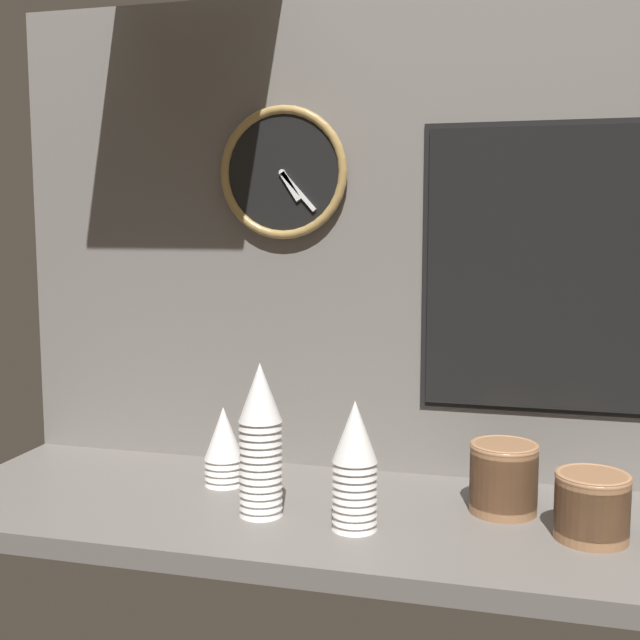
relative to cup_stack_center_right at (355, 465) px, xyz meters
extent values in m
cube|color=slate|center=(-0.08, 0.10, -0.14)|extent=(1.60, 0.56, 0.04)
cube|color=slate|center=(-0.08, 0.36, 0.40)|extent=(1.60, 0.03, 1.05)
cone|color=white|center=(0.00, 0.00, -0.06)|extent=(0.08, 0.08, 0.11)
cone|color=white|center=(0.00, 0.00, -0.05)|extent=(0.08, 0.08, 0.11)
cone|color=white|center=(0.00, 0.00, -0.04)|extent=(0.08, 0.08, 0.11)
cone|color=white|center=(0.00, 0.00, -0.02)|extent=(0.08, 0.08, 0.11)
cone|color=white|center=(0.00, 0.00, -0.01)|extent=(0.08, 0.08, 0.11)
cone|color=white|center=(0.00, 0.00, 0.01)|extent=(0.08, 0.08, 0.11)
cone|color=white|center=(0.00, 0.00, 0.02)|extent=(0.08, 0.08, 0.11)
cone|color=white|center=(0.00, 0.00, 0.04)|extent=(0.08, 0.08, 0.11)
cone|color=white|center=(0.00, 0.00, 0.05)|extent=(0.08, 0.08, 0.11)
cone|color=white|center=(0.00, 0.00, 0.06)|extent=(0.08, 0.08, 0.11)
cone|color=white|center=(-0.32, 0.17, -0.06)|extent=(0.08, 0.08, 0.11)
cone|color=white|center=(-0.32, 0.17, -0.05)|extent=(0.08, 0.08, 0.11)
cone|color=white|center=(-0.32, 0.17, -0.04)|extent=(0.08, 0.08, 0.11)
cone|color=white|center=(-0.32, 0.17, -0.02)|extent=(0.08, 0.08, 0.11)
cone|color=white|center=(-0.32, 0.17, -0.01)|extent=(0.08, 0.08, 0.11)
cone|color=white|center=(-0.19, 0.02, -0.06)|extent=(0.08, 0.08, 0.11)
cone|color=white|center=(-0.19, 0.02, -0.05)|extent=(0.08, 0.08, 0.11)
cone|color=white|center=(-0.19, 0.02, -0.04)|extent=(0.08, 0.08, 0.11)
cone|color=white|center=(-0.19, 0.02, -0.02)|extent=(0.08, 0.08, 0.11)
cone|color=white|center=(-0.19, 0.02, -0.01)|extent=(0.08, 0.08, 0.11)
cone|color=white|center=(-0.19, 0.02, 0.01)|extent=(0.08, 0.08, 0.11)
cone|color=white|center=(-0.19, 0.02, 0.02)|extent=(0.08, 0.08, 0.11)
cone|color=white|center=(-0.19, 0.02, 0.04)|extent=(0.08, 0.08, 0.11)
cone|color=white|center=(-0.19, 0.02, 0.05)|extent=(0.08, 0.08, 0.11)
cone|color=white|center=(-0.19, 0.02, 0.06)|extent=(0.08, 0.08, 0.11)
cone|color=white|center=(-0.19, 0.02, 0.08)|extent=(0.08, 0.08, 0.11)
cone|color=white|center=(-0.19, 0.02, 0.09)|extent=(0.08, 0.08, 0.11)
cone|color=white|center=(-0.19, 0.02, 0.11)|extent=(0.08, 0.08, 0.11)
cone|color=white|center=(-0.19, 0.02, 0.12)|extent=(0.08, 0.08, 0.11)
cylinder|color=#996B47|center=(0.42, 0.06, -0.10)|extent=(0.13, 0.13, 0.04)
cylinder|color=#996B47|center=(0.42, 0.06, -0.09)|extent=(0.13, 0.13, 0.04)
cylinder|color=#996B47|center=(0.42, 0.06, -0.07)|extent=(0.13, 0.13, 0.04)
cylinder|color=#996B47|center=(0.42, 0.06, -0.05)|extent=(0.13, 0.13, 0.04)
cylinder|color=#996B47|center=(0.42, 0.06, -0.04)|extent=(0.13, 0.13, 0.04)
cylinder|color=#996B47|center=(0.42, 0.06, -0.02)|extent=(0.13, 0.13, 0.04)
torus|color=tan|center=(0.42, 0.06, -0.01)|extent=(0.13, 0.13, 0.01)
cylinder|color=#996B47|center=(0.26, 0.16, -0.10)|extent=(0.13, 0.13, 0.04)
cylinder|color=#996B47|center=(0.26, 0.16, -0.09)|extent=(0.13, 0.13, 0.04)
cylinder|color=#996B47|center=(0.26, 0.16, -0.07)|extent=(0.13, 0.13, 0.04)
cylinder|color=#996B47|center=(0.26, 0.16, -0.05)|extent=(0.13, 0.13, 0.04)
cylinder|color=#996B47|center=(0.26, 0.16, -0.04)|extent=(0.13, 0.13, 0.04)
cylinder|color=#996B47|center=(0.26, 0.16, -0.02)|extent=(0.13, 0.13, 0.04)
cylinder|color=#996B47|center=(0.26, 0.16, 0.00)|extent=(0.13, 0.13, 0.04)
torus|color=tan|center=(0.26, 0.16, 0.01)|extent=(0.13, 0.13, 0.01)
cylinder|color=black|center=(-0.24, 0.34, 0.55)|extent=(0.28, 0.02, 0.28)
torus|color=#AD894C|center=(-0.24, 0.33, 0.55)|extent=(0.29, 0.02, 0.29)
cube|color=white|center=(-0.22, 0.33, 0.52)|extent=(0.05, 0.01, 0.07)
cube|color=white|center=(-0.20, 0.33, 0.50)|extent=(0.08, 0.01, 0.09)
cylinder|color=white|center=(-0.24, 0.33, 0.55)|extent=(0.01, 0.01, 0.01)
cube|color=black|center=(0.32, 0.35, 0.34)|extent=(0.49, 0.01, 0.61)
cube|color=black|center=(0.32, 0.34, 0.34)|extent=(0.46, 0.01, 0.58)
camera|label=1|loc=(0.30, -1.38, 0.44)|focal=45.00mm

